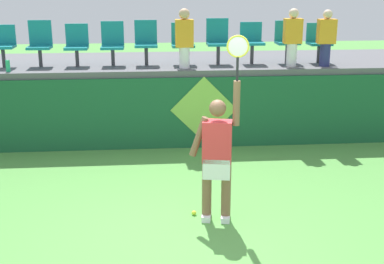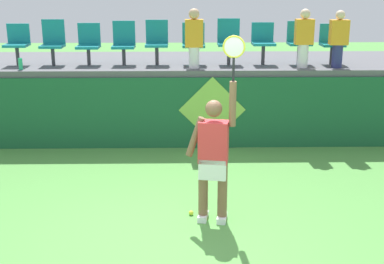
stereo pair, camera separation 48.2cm
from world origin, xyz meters
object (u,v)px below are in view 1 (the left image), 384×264
Objects in this scene: water_bottle at (8,66)px; spectator_2 at (184,37)px; tennis_player at (217,154)px; stadium_chair_8 at (287,39)px; stadium_chair_0 at (3,43)px; stadium_chair_6 at (218,39)px; stadium_chair_7 at (252,40)px; stadium_chair_9 at (318,40)px; spectator_0 at (293,36)px; stadium_chair_2 at (77,43)px; stadium_chair_3 at (113,42)px; tennis_ball at (194,213)px; stadium_chair_1 at (40,42)px; stadium_chair_5 at (183,42)px; stadium_chair_4 at (146,41)px; spectator_1 at (326,37)px.

spectator_2 is (3.26, 0.14, 0.48)m from water_bottle.
tennis_player is 2.99× the size of stadium_chair_8.
stadium_chair_6 reaches higher than stadium_chair_0.
water_bottle is at bearing -173.01° from stadium_chair_7.
stadium_chair_9 is 0.71× the size of spectator_0.
stadium_chair_3 is at bearing 0.35° from stadium_chair_2.
spectator_2 is at bearing -162.82° from stadium_chair_7.
spectator_2 is at bearing 92.98° from tennis_player.
stadium_chair_3 reaches higher than stadium_chair_9.
tennis_ball is 0.08× the size of stadium_chair_1.
tennis_player reaches higher than water_bottle.
spectator_0 reaches higher than stadium_chair_3.
stadium_chair_8 is at bearing 0.02° from stadium_chair_0.
water_bottle is 4.69m from stadium_chair_7.
spectator_2 reaches higher than stadium_chair_3.
stadium_chair_5 is (2.77, -0.01, -0.02)m from stadium_chair_1.
stadium_chair_1 is 4.87m from spectator_0.
stadium_chair_5 is at bearing 90.00° from spectator_2.
tennis_ball is 0.07× the size of stadium_chair_6.
stadium_chair_4 is (2.04, -0.00, 0.00)m from stadium_chair_1.
water_bottle is 0.19× the size of spectator_2.
stadium_chair_7 is at bearing -0.17° from stadium_chair_1.
stadium_chair_1 is at bearing 49.51° from water_bottle.
spectator_2 is (-2.74, 0.02, 0.02)m from spectator_1.
stadium_chair_6 is 0.83m from spectator_2.
tennis_player reaches higher than stadium_chair_1.
stadium_chair_9 is at bearing 0.00° from stadium_chair_7.
stadium_chair_4 is 1.07× the size of stadium_chair_7.
tennis_player reaches higher than tennis_ball.
stadium_chair_6 reaches higher than stadium_chair_1.
tennis_player is 3.10× the size of stadium_chair_2.
stadium_chair_3 is at bearing 179.85° from stadium_chair_9.
stadium_chair_5 reaches higher than tennis_ball.
spectator_0 is (2.81, -0.42, 0.10)m from stadium_chair_4.
stadium_chair_4 is 0.80× the size of spectator_1.
spectator_0 reaches higher than stadium_chair_2.
water_bottle is at bearing -167.17° from stadium_chair_4.
spectator_2 reaches higher than stadium_chair_5.
stadium_chair_4 is (1.34, 0.00, 0.04)m from stadium_chair_2.
tennis_player is at bearing -87.02° from spectator_2.
spectator_1 reaches higher than tennis_ball.
stadium_chair_1 reaches higher than stadium_chair_8.
tennis_player is 3.68m from spectator_2.
stadium_chair_0 is 0.90× the size of stadium_chair_6.
spectator_0 is at bearing -4.29° from stadium_chair_0.
stadium_chair_5 is at bearing 179.83° from stadium_chair_7.
stadium_chair_4 reaches higher than stadium_chair_8.
stadium_chair_7 reaches higher than water_bottle.
spectator_1 is at bearing -3.00° from spectator_0.
stadium_chair_7 is 1.04× the size of stadium_chair_9.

